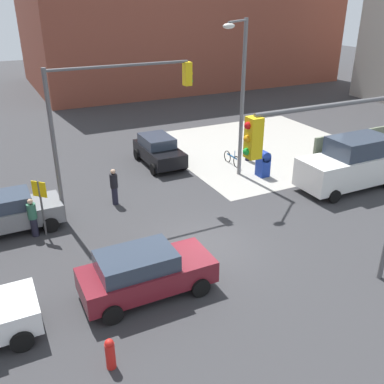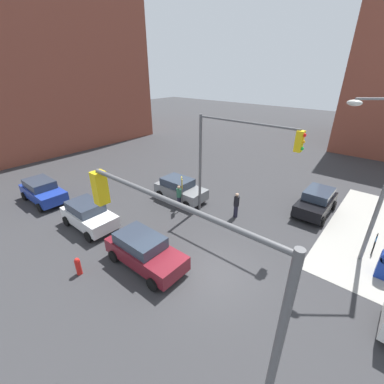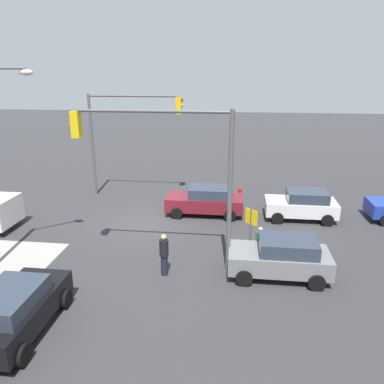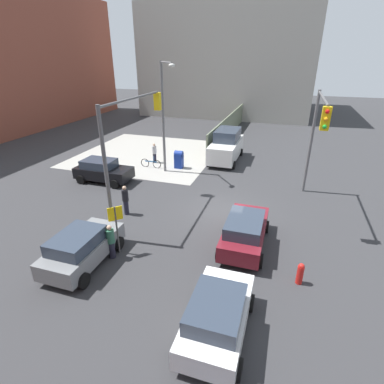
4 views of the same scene
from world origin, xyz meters
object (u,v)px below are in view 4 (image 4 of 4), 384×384
van_white_delivery (226,146)px  pedestrian_walking_north (125,200)px  coupe_white (217,315)px  bicycle_leaning_on_fence (151,163)px  hatchback_maroon (245,231)px  sedan_black (103,170)px  hatchback_gray (82,247)px  fire_hydrant (300,273)px  smokestack (83,55)px  street_lamp_corner (164,111)px  pedestrian_crossing (111,241)px  traffic_signal_nw_corner (130,135)px  mailbox_blue (179,159)px  traffic_signal_se_corner (317,129)px  pedestrian_waiting (154,153)px

van_white_delivery → pedestrian_walking_north: (-11.27, 3.40, -0.37)m
coupe_white → bicycle_leaning_on_fence: (13.98, 8.83, -0.49)m
hatchback_maroon → coupe_white: (-5.29, 0.06, -0.00)m
sedan_black → hatchback_gray: (-8.43, -4.45, -0.00)m
fire_hydrant → sedan_black: bearing=62.9°
smokestack → street_lamp_corner: (-25.03, -24.43, -3.64)m
sedan_black → pedestrian_walking_north: 5.55m
hatchback_gray → pedestrian_crossing: pedestrian_crossing is taller
traffic_signal_nw_corner → street_lamp_corner: 7.05m
street_lamp_corner → mailbox_blue: street_lamp_corner is taller
street_lamp_corner → hatchback_gray: 12.15m
traffic_signal_nw_corner → bicycle_leaning_on_fence: size_ratio=3.71×
traffic_signal_se_corner → hatchback_maroon: traffic_signal_se_corner is taller
street_lamp_corner → pedestrian_walking_north: size_ratio=4.56×
hatchback_maroon → van_white_delivery: (12.36, 3.50, 0.44)m
traffic_signal_se_corner → coupe_white: (-10.56, 2.87, -3.82)m
smokestack → bicycle_leaning_on_fence: size_ratio=9.54×
fire_hydrant → pedestrian_walking_north: size_ratio=0.54×
hatchback_gray → pedestrian_waiting: (13.38, 2.66, 0.02)m
van_white_delivery → hatchback_gray: bearing=169.5°
hatchback_maroon → pedestrian_waiting: 13.44m
smokestack → pedestrian_waiting: (-23.14, -22.60, -7.48)m
van_white_delivery → traffic_signal_nw_corner: bearing=166.6°
traffic_signal_nw_corner → pedestrian_walking_north: size_ratio=3.71×
fire_hydrant → pedestrian_waiting: size_ratio=0.57×
smokestack → van_white_delivery: size_ratio=3.09×
pedestrian_walking_north → bicycle_leaning_on_fence: pedestrian_walking_north is taller
hatchback_maroon → pedestrian_walking_north: size_ratio=2.47×
traffic_signal_nw_corner → fire_hydrant: (-2.94, -8.70, -4.19)m
traffic_signal_nw_corner → pedestrian_crossing: (-3.74, -0.70, -3.82)m
street_lamp_corner → hatchback_gray: street_lamp_corner is taller
street_lamp_corner → pedestrian_crossing: street_lamp_corner is taller
mailbox_blue → van_white_delivery: van_white_delivery is taller
fire_hydrant → hatchback_gray: bearing=100.0°
sedan_black → pedestrian_walking_north: pedestrian_walking_north is taller
hatchback_gray → bicycle_leaning_on_fence: size_ratio=2.25×
coupe_white → pedestrian_waiting: (15.18, 9.03, 0.02)m
traffic_signal_nw_corner → street_lamp_corner: street_lamp_corner is taller
smokestack → hatchback_gray: bearing=-145.3°
pedestrian_walking_north → hatchback_maroon: bearing=-178.6°
smokestack → fire_hydrant: bearing=-135.6°
hatchback_maroon → hatchback_gray: (-3.49, 6.44, -0.00)m
traffic_signal_nw_corner → smokestack: bearing=38.5°
street_lamp_corner → pedestrian_crossing: (-10.71, -1.77, -3.84)m
pedestrian_walking_north → bicycle_leaning_on_fence: size_ratio=1.00×
hatchback_maroon → van_white_delivery: van_white_delivery is taller
smokestack → pedestrian_waiting: size_ratio=10.04×
coupe_white → bicycle_leaning_on_fence: size_ratio=2.17×
mailbox_blue → pedestrian_walking_north: size_ratio=0.82×
van_white_delivery → pedestrian_walking_north: bearing=163.2°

